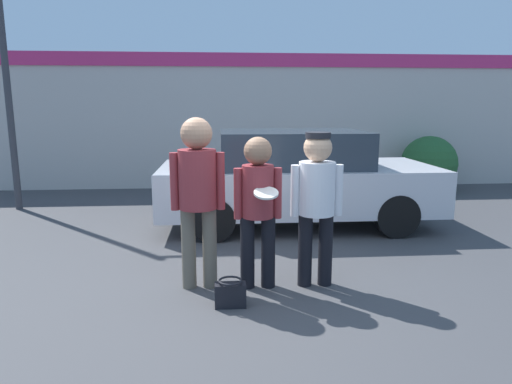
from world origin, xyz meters
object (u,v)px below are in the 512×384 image
object	(u,v)px
shrub	(429,163)
parked_car_near	(295,178)
street_lamp	(20,25)
person_middle_with_frisbee	(258,201)
person_right	(317,195)
handbag	(230,294)
person_left	(198,186)

from	to	relation	value
shrub	parked_car_near	bearing A→B (deg)	-142.04
street_lamp	shrub	world-z (taller)	street_lamp
parked_car_near	street_lamp	xyz separation A→B (m)	(-4.66, 1.48, 2.52)
person_middle_with_frisbee	person_right	xyz separation A→B (m)	(0.62, 0.01, 0.05)
shrub	street_lamp	bearing A→B (deg)	-171.28
street_lamp	shrub	size ratio (longest dim) A/B	4.24
person_right	street_lamp	size ratio (longest dim) A/B	0.31
person_right	handbag	bearing A→B (deg)	-152.85
person_left	handbag	xyz separation A→B (m)	(0.31, -0.51, -0.96)
person_middle_with_frisbee	shrub	world-z (taller)	person_middle_with_frisbee
shrub	person_right	bearing A→B (deg)	-124.99
person_left	person_middle_with_frisbee	xyz separation A→B (m)	(0.62, -0.05, -0.15)
shrub	handbag	world-z (taller)	shrub
street_lamp	person_left	bearing A→B (deg)	-51.26
person_right	parked_car_near	distance (m)	2.58
parked_car_near	person_middle_with_frisbee	bearing A→B (deg)	-107.68
person_left	parked_car_near	size ratio (longest dim) A/B	0.42
person_right	shrub	bearing A→B (deg)	55.01
person_left	shrub	world-z (taller)	person_left
person_middle_with_frisbee	shrub	xyz separation A→B (m)	(4.33, 5.31, -0.32)
person_left	street_lamp	xyz separation A→B (m)	(-3.22, 4.01, 2.19)
shrub	handbag	xyz separation A→B (m)	(-4.63, -5.77, -0.49)
person_middle_with_frisbee	person_right	world-z (taller)	person_right
person_middle_with_frisbee	street_lamp	bearing A→B (deg)	133.39
person_right	person_left	bearing A→B (deg)	178.33
person_right	handbag	size ratio (longest dim) A/B	5.47
street_lamp	shrub	distance (m)	8.68
person_left	handbag	size ratio (longest dim) A/B	5.98
person_middle_with_frisbee	shrub	size ratio (longest dim) A/B	1.30
street_lamp	handbag	bearing A→B (deg)	-51.99
person_middle_with_frisbee	handbag	distance (m)	0.98
person_left	person_middle_with_frisbee	distance (m)	0.64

